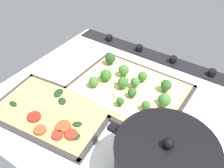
% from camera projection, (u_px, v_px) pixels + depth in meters
% --- Properties ---
extents(ground_plane, '(0.74, 0.67, 0.03)m').
position_uv_depth(ground_plane, '(114.00, 103.00, 0.81)').
color(ground_plane, white).
extents(stove_control_panel, '(0.72, 0.07, 0.03)m').
position_uv_depth(stove_control_panel, '(155.00, 56.00, 0.98)').
color(stove_control_panel, black).
rests_on(stove_control_panel, ground_plane).
extents(baking_tray_front, '(0.37, 0.29, 0.01)m').
position_uv_depth(baking_tray_front, '(129.00, 91.00, 0.82)').
color(baking_tray_front, '#33302D').
rests_on(baking_tray_front, ground_plane).
extents(broccoli_pizza, '(0.35, 0.27, 0.06)m').
position_uv_depth(broccoli_pizza, '(129.00, 87.00, 0.81)').
color(broccoli_pizza, tan).
rests_on(broccoli_pizza, baking_tray_front).
extents(baking_tray_back, '(0.37, 0.26, 0.01)m').
position_uv_depth(baking_tray_back, '(51.00, 112.00, 0.75)').
color(baking_tray_back, '#33302D').
rests_on(baking_tray_back, ground_plane).
extents(veggie_pizza_back, '(0.35, 0.24, 0.02)m').
position_uv_depth(veggie_pizza_back, '(51.00, 112.00, 0.74)').
color(veggie_pizza_back, tan).
rests_on(veggie_pizza_back, baking_tray_back).
extents(cooking_pot, '(0.29, 0.22, 0.16)m').
position_uv_depth(cooking_pot, '(163.00, 164.00, 0.54)').
color(cooking_pot, black).
rests_on(cooking_pot, ground_plane).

